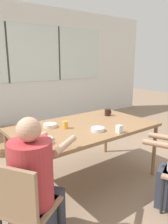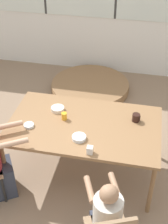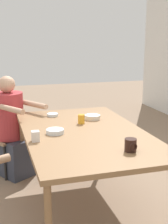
{
  "view_description": "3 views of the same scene",
  "coord_description": "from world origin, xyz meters",
  "px_view_note": "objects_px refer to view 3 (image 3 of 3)",
  "views": [
    {
      "loc": [
        -1.63,
        -2.14,
        1.61
      ],
      "look_at": [
        0.0,
        0.0,
        0.95
      ],
      "focal_mm": 35.0,
      "sensor_mm": 36.0,
      "label": 1
    },
    {
      "loc": [
        0.59,
        -2.82,
        3.08
      ],
      "look_at": [
        0.0,
        0.0,
        0.95
      ],
      "focal_mm": 50.0,
      "sensor_mm": 36.0,
      "label": 2
    },
    {
      "loc": [
        2.62,
        -0.77,
        1.61
      ],
      "look_at": [
        0.0,
        0.0,
        0.95
      ],
      "focal_mm": 50.0,
      "sensor_mm": 36.0,
      "label": 3
    }
  ],
  "objects_px": {
    "chair_for_man_blue_shirt": "(3,130)",
    "bowl_fruit": "(55,131)",
    "juice_glass": "(81,119)",
    "bowl_white_shallow": "(92,117)",
    "person_man_blue_shirt": "(11,132)",
    "bowl_cereal": "(53,115)",
    "coffee_mug": "(131,145)",
    "milk_carton_small": "(35,136)"
  },
  "relations": [
    {
      "from": "milk_carton_small",
      "to": "juice_glass",
      "type": "bearing_deg",
      "value": 128.97
    },
    {
      "from": "chair_for_man_blue_shirt",
      "to": "milk_carton_small",
      "type": "xyz_separation_m",
      "value": [
        1.28,
        0.23,
        0.3
      ]
    },
    {
      "from": "juice_glass",
      "to": "milk_carton_small",
      "type": "height_order",
      "value": "juice_glass"
    },
    {
      "from": "milk_carton_small",
      "to": "chair_for_man_blue_shirt",
      "type": "bearing_deg",
      "value": -169.92
    },
    {
      "from": "chair_for_man_blue_shirt",
      "to": "milk_carton_small",
      "type": "height_order",
      "value": "chair_for_man_blue_shirt"
    },
    {
      "from": "bowl_white_shallow",
      "to": "bowl_fruit",
      "type": "xyz_separation_m",
      "value": [
        0.38,
        -0.47,
        -0.0
      ]
    },
    {
      "from": "juice_glass",
      "to": "bowl_white_shallow",
      "type": "relative_size",
      "value": 0.55
    },
    {
      "from": "juice_glass",
      "to": "milk_carton_small",
      "type": "distance_m",
      "value": 0.66
    },
    {
      "from": "coffee_mug",
      "to": "juice_glass",
      "type": "xyz_separation_m",
      "value": [
        -0.85,
        -0.14,
        -0.0
      ]
    },
    {
      "from": "person_man_blue_shirt",
      "to": "coffee_mug",
      "type": "xyz_separation_m",
      "value": [
        1.57,
        0.79,
        0.29
      ]
    },
    {
      "from": "person_man_blue_shirt",
      "to": "coffee_mug",
      "type": "height_order",
      "value": "person_man_blue_shirt"
    },
    {
      "from": "person_man_blue_shirt",
      "to": "bowl_white_shallow",
      "type": "bearing_deg",
      "value": 111.93
    },
    {
      "from": "milk_carton_small",
      "to": "bowl_cereal",
      "type": "bearing_deg",
      "value": 159.54
    },
    {
      "from": "coffee_mug",
      "to": "milk_carton_small",
      "type": "relative_size",
      "value": 1.12
    },
    {
      "from": "person_man_blue_shirt",
      "to": "coffee_mug",
      "type": "relative_size",
      "value": 11.96
    },
    {
      "from": "chair_for_man_blue_shirt",
      "to": "bowl_fruit",
      "type": "distance_m",
      "value": 1.22
    },
    {
      "from": "chair_for_man_blue_shirt",
      "to": "bowl_white_shallow",
      "type": "distance_m",
      "value": 1.19
    },
    {
      "from": "milk_carton_small",
      "to": "person_man_blue_shirt",
      "type": "bearing_deg",
      "value": -173.04
    },
    {
      "from": "coffee_mug",
      "to": "bowl_fruit",
      "type": "relative_size",
      "value": 0.62
    },
    {
      "from": "chair_for_man_blue_shirt",
      "to": "bowl_white_shallow",
      "type": "relative_size",
      "value": 5.24
    },
    {
      "from": "juice_glass",
      "to": "bowl_white_shallow",
      "type": "bearing_deg",
      "value": 128.84
    },
    {
      "from": "juice_glass",
      "to": "bowl_cereal",
      "type": "bearing_deg",
      "value": -149.55
    },
    {
      "from": "chair_for_man_blue_shirt",
      "to": "coffee_mug",
      "type": "xyz_separation_m",
      "value": [
        1.71,
        0.88,
        0.3
      ]
    },
    {
      "from": "coffee_mug",
      "to": "milk_carton_small",
      "type": "distance_m",
      "value": 0.79
    },
    {
      "from": "coffee_mug",
      "to": "milk_carton_small",
      "type": "height_order",
      "value": "coffee_mug"
    },
    {
      "from": "chair_for_man_blue_shirt",
      "to": "milk_carton_small",
      "type": "relative_size",
      "value": 9.87
    },
    {
      "from": "coffee_mug",
      "to": "chair_for_man_blue_shirt",
      "type": "bearing_deg",
      "value": -152.77
    },
    {
      "from": "milk_carton_small",
      "to": "bowl_cereal",
      "type": "height_order",
      "value": "milk_carton_small"
    },
    {
      "from": "juice_glass",
      "to": "bowl_fruit",
      "type": "relative_size",
      "value": 0.58
    },
    {
      "from": "person_man_blue_shirt",
      "to": "milk_carton_small",
      "type": "xyz_separation_m",
      "value": [
        1.13,
        0.14,
        0.29
      ]
    },
    {
      "from": "milk_carton_small",
      "to": "bowl_cereal",
      "type": "xyz_separation_m",
      "value": [
        -0.79,
        0.29,
        -0.03
      ]
    },
    {
      "from": "bowl_white_shallow",
      "to": "bowl_cereal",
      "type": "distance_m",
      "value": 0.45
    },
    {
      "from": "person_man_blue_shirt",
      "to": "bowl_white_shallow",
      "type": "relative_size",
      "value": 7.13
    },
    {
      "from": "juice_glass",
      "to": "coffee_mug",
      "type": "bearing_deg",
      "value": 9.54
    },
    {
      "from": "coffee_mug",
      "to": "bowl_cereal",
      "type": "distance_m",
      "value": 1.27
    },
    {
      "from": "bowl_fruit",
      "to": "chair_for_man_blue_shirt",
      "type": "bearing_deg",
      "value": -159.24
    },
    {
      "from": "person_man_blue_shirt",
      "to": "bowl_cereal",
      "type": "height_order",
      "value": "person_man_blue_shirt"
    },
    {
      "from": "coffee_mug",
      "to": "bowl_white_shallow",
      "type": "relative_size",
      "value": 0.6
    },
    {
      "from": "bowl_cereal",
      "to": "bowl_fruit",
      "type": "height_order",
      "value": "bowl_fruit"
    },
    {
      "from": "person_man_blue_shirt",
      "to": "juice_glass",
      "type": "xyz_separation_m",
      "value": [
        0.72,
        0.65,
        0.29
      ]
    },
    {
      "from": "coffee_mug",
      "to": "juice_glass",
      "type": "height_order",
      "value": "coffee_mug"
    },
    {
      "from": "chair_for_man_blue_shirt",
      "to": "milk_carton_small",
      "type": "bearing_deg",
      "value": 68.3
    }
  ]
}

